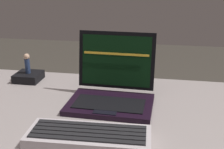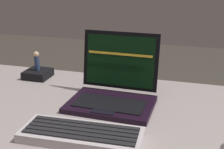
{
  "view_description": "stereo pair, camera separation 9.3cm",
  "coord_description": "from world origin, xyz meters",
  "px_view_note": "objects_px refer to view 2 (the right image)",
  "views": [
    {
      "loc": [
        0.1,
        -0.83,
        1.17
      ],
      "look_at": [
        -0.05,
        0.03,
        0.85
      ],
      "focal_mm": 46.84,
      "sensor_mm": 36.0,
      "label": 1
    },
    {
      "loc": [
        0.19,
        -0.81,
        1.17
      ],
      "look_at": [
        -0.05,
        0.03,
        0.85
      ],
      "focal_mm": 46.84,
      "sensor_mm": 36.0,
      "label": 2
    }
  ],
  "objects_px": {
    "laptop_front": "(114,90)",
    "figurine": "(37,60)",
    "external_keyboard": "(82,134)",
    "figurine_stand": "(38,74)"
  },
  "relations": [
    {
      "from": "laptop_front",
      "to": "figurine",
      "type": "distance_m",
      "value": 0.41
    },
    {
      "from": "figurine",
      "to": "external_keyboard",
      "type": "bearing_deg",
      "value": -48.31
    },
    {
      "from": "laptop_front",
      "to": "figurine",
      "type": "bearing_deg",
      "value": 158.04
    },
    {
      "from": "external_keyboard",
      "to": "figurine_stand",
      "type": "height_order",
      "value": "figurine_stand"
    },
    {
      "from": "figurine_stand",
      "to": "figurine",
      "type": "xyz_separation_m",
      "value": [
        0.0,
        -0.0,
        0.06
      ]
    },
    {
      "from": "external_keyboard",
      "to": "figurine_stand",
      "type": "distance_m",
      "value": 0.54
    },
    {
      "from": "external_keyboard",
      "to": "figurine",
      "type": "xyz_separation_m",
      "value": [
        -0.36,
        0.4,
        0.06
      ]
    },
    {
      "from": "laptop_front",
      "to": "figurine_stand",
      "type": "xyz_separation_m",
      "value": [
        -0.38,
        0.15,
        -0.03
      ]
    },
    {
      "from": "figurine_stand",
      "to": "external_keyboard",
      "type": "bearing_deg",
      "value": -48.31
    },
    {
      "from": "laptop_front",
      "to": "figurine_stand",
      "type": "height_order",
      "value": "laptop_front"
    }
  ]
}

